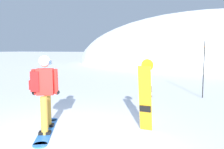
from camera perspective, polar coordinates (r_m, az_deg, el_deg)
ground_plane at (r=4.91m, az=-13.04°, el=-15.87°), size 300.00×300.00×0.00m
ridge_peak_main at (r=34.67m, az=23.24°, el=2.81°), size 36.76×33.08×13.86m
snowboarder_main at (r=5.22m, az=-16.87°, el=-4.10°), size 1.05×1.64×1.71m
spare_snowboard at (r=5.07m, az=8.51°, el=-5.24°), size 0.28×0.33×1.64m
piste_marker_near at (r=9.15m, az=22.29°, el=2.16°), size 0.20×0.20×2.20m
rock_dark at (r=8.94m, az=8.88°, el=-5.60°), size 0.39×0.33×0.27m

